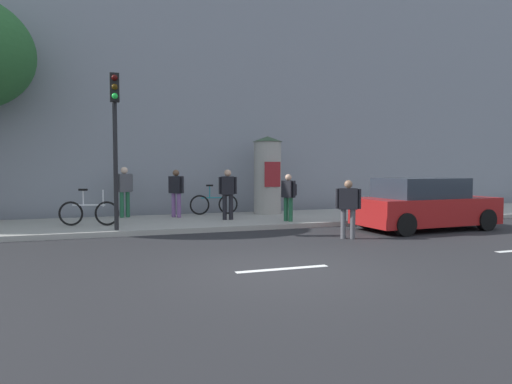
# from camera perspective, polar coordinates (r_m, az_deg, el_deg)

# --- Properties ---
(ground_plane) EXTENTS (80.00, 80.00, 0.00)m
(ground_plane) POSITION_cam_1_polar(r_m,az_deg,el_deg) (8.52, 3.36, -9.59)
(ground_plane) COLOR #232326
(sidewalk_curb) EXTENTS (36.00, 4.00, 0.15)m
(sidewalk_curb) POSITION_cam_1_polar(r_m,az_deg,el_deg) (15.13, -6.77, -3.72)
(sidewalk_curb) COLOR #9E9B93
(sidewalk_curb) RESTS_ON ground_plane
(lane_markings) EXTENTS (25.80, 0.16, 0.01)m
(lane_markings) POSITION_cam_1_polar(r_m,az_deg,el_deg) (8.52, 3.36, -9.56)
(lane_markings) COLOR silver
(lane_markings) RESTS_ON ground_plane
(building_backdrop) EXTENTS (36.00, 5.00, 10.29)m
(building_backdrop) POSITION_cam_1_polar(r_m,az_deg,el_deg) (20.21, -9.93, 12.40)
(building_backdrop) COLOR gray
(building_backdrop) RESTS_ON ground_plane
(traffic_light) EXTENTS (0.24, 0.45, 4.22)m
(traffic_light) POSITION_cam_1_polar(r_m,az_deg,el_deg) (12.99, -17.19, 7.94)
(traffic_light) COLOR black
(traffic_light) RESTS_ON sidewalk_curb
(poster_column) EXTENTS (1.11, 1.11, 2.86)m
(poster_column) POSITION_cam_1_polar(r_m,az_deg,el_deg) (16.92, 1.45, 2.20)
(poster_column) COLOR #9E9B93
(poster_column) RESTS_ON sidewalk_curb
(pedestrian_with_bag) EXTENTS (0.58, 0.45, 1.53)m
(pedestrian_with_bag) POSITION_cam_1_polar(r_m,az_deg,el_deg) (12.14, 11.44, -1.54)
(pedestrian_with_bag) COLOR #4C4C51
(pedestrian_with_bag) RESTS_ON ground_plane
(pedestrian_in_dark_shirt) EXTENTS (0.58, 0.45, 1.64)m
(pedestrian_in_dark_shirt) POSITION_cam_1_polar(r_m,az_deg,el_deg) (14.95, -3.55, 0.26)
(pedestrian_in_dark_shirt) COLOR black
(pedestrian_in_dark_shirt) RESTS_ON sidewalk_curb
(pedestrian_in_light_jacket) EXTENTS (0.57, 0.42, 1.73)m
(pedestrian_in_light_jacket) POSITION_cam_1_polar(r_m,az_deg,el_deg) (16.26, -16.09, 0.54)
(pedestrian_in_light_jacket) COLOR #1E5938
(pedestrian_in_light_jacket) RESTS_ON sidewalk_curb
(pedestrian_near_pole) EXTENTS (0.49, 0.52, 1.64)m
(pedestrian_near_pole) POSITION_cam_1_polar(r_m,az_deg,el_deg) (15.89, -9.95, 0.35)
(pedestrian_near_pole) COLOR #724C84
(pedestrian_near_pole) RESTS_ON sidewalk_curb
(pedestrian_in_red_top) EXTENTS (0.49, 0.51, 1.50)m
(pedestrian_in_red_top) POSITION_cam_1_polar(r_m,az_deg,el_deg) (14.54, 4.12, -0.20)
(pedestrian_in_red_top) COLOR #1E5938
(pedestrian_in_red_top) RESTS_ON sidewalk_curb
(bicycle_leaning) EXTENTS (1.71, 0.56, 1.09)m
(bicycle_leaning) POSITION_cam_1_polar(r_m,az_deg,el_deg) (14.31, -20.14, -2.42)
(bicycle_leaning) COLOR black
(bicycle_leaning) RESTS_ON sidewalk_curb
(bicycle_upright) EXTENTS (1.77, 0.15, 1.09)m
(bicycle_upright) POSITION_cam_1_polar(r_m,az_deg,el_deg) (16.67, -5.27, -1.48)
(bicycle_upright) COLOR black
(bicycle_upright) RESTS_ON sidewalk_curb
(parked_car_blue) EXTENTS (4.30, 2.16, 1.55)m
(parked_car_blue) POSITION_cam_1_polar(r_m,az_deg,el_deg) (14.57, 20.23, -1.52)
(parked_car_blue) COLOR maroon
(parked_car_blue) RESTS_ON ground_plane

